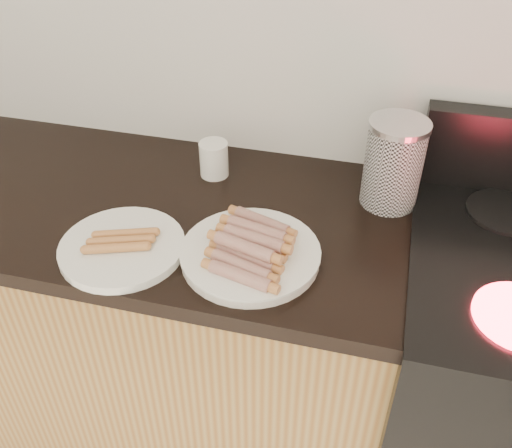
% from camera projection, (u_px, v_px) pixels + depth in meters
% --- Properties ---
extents(wall_back, '(4.00, 0.04, 2.60)m').
position_uv_depth(wall_back, '(270.00, 4.00, 1.33)').
color(wall_back, silver).
rests_on(wall_back, ground).
extents(cabinet_base, '(2.20, 0.59, 0.86)m').
position_uv_depth(cabinet_base, '(24.00, 303.00, 1.77)').
color(cabinet_base, '#A48044').
rests_on(cabinet_base, floor).
extents(burner_far_left, '(0.18, 0.18, 0.01)m').
position_uv_depth(burner_far_left, '(506.00, 212.00, 1.33)').
color(burner_far_left, black).
rests_on(burner_far_left, stove).
extents(main_plate, '(0.40, 0.40, 0.02)m').
position_uv_depth(main_plate, '(250.00, 256.00, 1.22)').
color(main_plate, white).
rests_on(main_plate, counter_slab).
extents(side_plate, '(0.33, 0.33, 0.02)m').
position_uv_depth(side_plate, '(122.00, 248.00, 1.24)').
color(side_plate, white).
rests_on(side_plate, counter_slab).
extents(hotdog_pile, '(0.13, 0.25, 0.05)m').
position_uv_depth(hotdog_pile, '(250.00, 244.00, 1.20)').
color(hotdog_pile, maroon).
rests_on(hotdog_pile, main_plate).
extents(plain_sausages, '(0.13, 0.11, 0.02)m').
position_uv_depth(plain_sausages, '(121.00, 241.00, 1.23)').
color(plain_sausages, tan).
rests_on(plain_sausages, side_plate).
extents(canister, '(0.14, 0.14, 0.22)m').
position_uv_depth(canister, '(393.00, 163.00, 1.33)').
color(canister, white).
rests_on(canister, counter_slab).
extents(mug, '(0.08, 0.08, 0.09)m').
position_uv_depth(mug, '(214.00, 159.00, 1.46)').
color(mug, white).
rests_on(mug, counter_slab).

